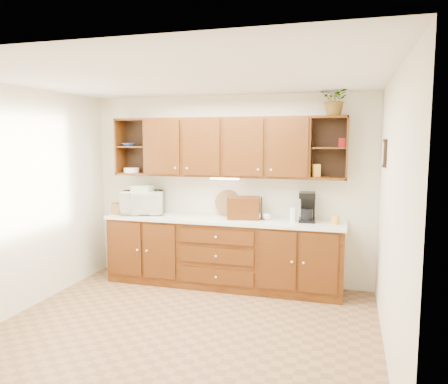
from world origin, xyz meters
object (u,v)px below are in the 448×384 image
Objects in this scene: microwave at (143,202)px; potted_plant at (336,99)px; coffee_maker at (307,207)px; bread_box at (244,208)px.

microwave is 1.49× the size of potted_plant.
coffee_maker is (2.31, 0.07, 0.02)m from microwave.
potted_plant reaches higher than microwave.
potted_plant is at bearing -6.35° from bread_box.
microwave is 1.40× the size of bread_box.
potted_plant reaches higher than bread_box.
coffee_maker is 1.40m from potted_plant.
coffee_maker is (0.83, 0.05, 0.04)m from bread_box.
coffee_maker is at bearing 179.05° from potted_plant.
potted_plant is (0.32, -0.01, 1.36)m from coffee_maker.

